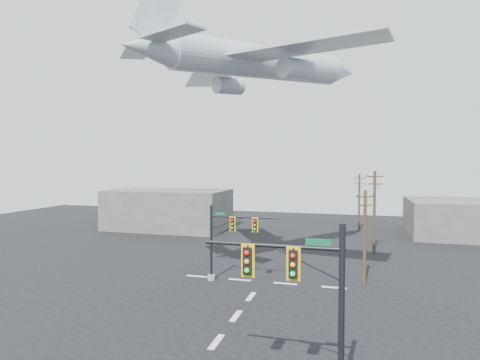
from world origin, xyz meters
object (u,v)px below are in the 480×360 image
(signal_mast_near, at_px, (311,307))
(utility_pole_b, at_px, (374,210))
(utility_pole_c, at_px, (359,201))
(signal_mast_far, at_px, (225,241))
(airliner, at_px, (262,63))
(utility_pole_a, at_px, (365,236))

(signal_mast_near, distance_m, utility_pole_b, 30.40)
(utility_pole_b, relative_size, utility_pole_c, 1.09)
(utility_pole_b, xyz_separation_m, utility_pole_c, (-1.42, 14.54, -0.40))
(signal_mast_near, xyz_separation_m, signal_mast_far, (-8.81, 15.42, -0.57))
(utility_pole_c, xyz_separation_m, airliner, (-8.89, -26.28, 14.68))
(utility_pole_b, bearing_deg, signal_mast_near, -110.01)
(utility_pole_b, relative_size, airliner, 0.39)
(utility_pole_a, relative_size, utility_pole_c, 0.93)
(signal_mast_far, distance_m, airliner, 16.10)
(utility_pole_c, bearing_deg, airliner, -119.32)
(utility_pole_b, height_order, utility_pole_c, utility_pole_b)
(utility_pole_c, bearing_deg, signal_mast_far, -121.94)
(signal_mast_near, distance_m, utility_pole_c, 44.74)
(utility_pole_a, height_order, utility_pole_c, utility_pole_c)
(airliner, bearing_deg, signal_mast_far, 175.78)
(utility_pole_c, bearing_deg, utility_pole_a, -100.47)
(signal_mast_far, relative_size, utility_pole_c, 0.77)
(utility_pole_c, bearing_deg, utility_pole_b, -95.05)
(signal_mast_far, bearing_deg, utility_pole_c, 68.69)
(signal_mast_far, height_order, utility_pole_b, utility_pole_b)
(signal_mast_near, bearing_deg, signal_mast_far, 119.75)
(utility_pole_a, relative_size, utility_pole_b, 0.85)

